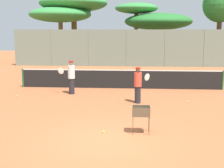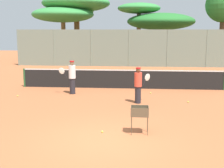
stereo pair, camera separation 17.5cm
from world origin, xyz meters
TOP-DOWN VIEW (x-y plane):
  - ground_plane at (0.00, 0.00)m, footprint 80.00×80.00m
  - tennis_net at (0.00, 8.52)m, footprint 11.43×0.10m
  - back_fence at (0.00, 19.30)m, footprint 20.66×0.08m
  - tree_0 at (-5.74, 24.55)m, footprint 3.58×3.58m
  - tree_1 at (8.65, 21.63)m, footprint 3.26×3.26m
  - tree_2 at (0.85, 23.68)m, footprint 4.34×4.34m
  - tree_3 at (-6.91, 23.23)m, footprint 6.32×6.32m
  - tree_4 at (3.08, 23.79)m, footprint 6.87×6.87m
  - tree_5 at (-5.76, 24.39)m, footprint 7.13×7.13m
  - player_white_outfit at (0.96, 4.98)m, footprint 0.76×0.61m
  - player_red_cap at (-2.45, 6.77)m, footprint 0.91×0.36m
  - ball_cart at (1.03, 0.76)m, footprint 0.56×0.41m
  - tennis_ball_0 at (-5.04, 5.87)m, footprint 0.07×0.07m
  - tennis_ball_1 at (1.61, 7.15)m, footprint 0.07×0.07m
  - tennis_ball_2 at (3.24, 5.27)m, footprint 0.07×0.07m
  - tennis_ball_3 at (-0.16, 0.73)m, footprint 0.07×0.07m

SIDE VIEW (x-z plane):
  - ground_plane at x=0.00m, z-range 0.00..0.00m
  - tennis_ball_0 at x=-5.04m, z-range 0.00..0.07m
  - tennis_ball_1 at x=1.61m, z-range 0.00..0.07m
  - tennis_ball_2 at x=3.24m, z-range 0.00..0.07m
  - tennis_ball_3 at x=-0.16m, z-range 0.00..0.07m
  - tennis_net at x=0.00m, z-range 0.02..1.09m
  - ball_cart at x=1.03m, z-range 0.22..1.10m
  - player_white_outfit at x=0.96m, z-range 0.03..1.65m
  - player_red_cap at x=-2.45m, z-range 0.03..1.75m
  - back_fence at x=0.00m, z-range 0.00..3.31m
  - tree_4 at x=3.08m, z-range 1.63..6.61m
  - tree_3 at x=-6.91m, z-range 1.98..7.59m
  - tree_0 at x=-5.74m, z-range 2.08..7.74m
  - tree_2 at x=0.85m, z-range 2.32..8.31m
  - tree_1 at x=8.65m, z-range 1.89..9.10m
  - tree_5 at x=-5.76m, z-range 2.52..9.44m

